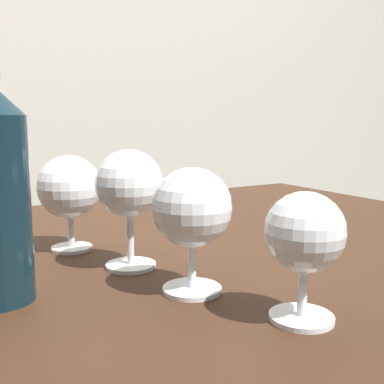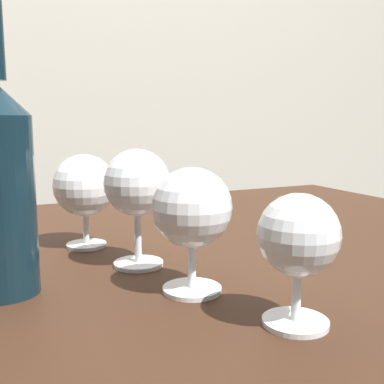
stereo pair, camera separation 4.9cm
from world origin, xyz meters
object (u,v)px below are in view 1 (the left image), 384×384
wine_glass_chardonnay (192,210)px  wine_glass_port (69,189)px  wine_glass_white (129,186)px  wine_glass_merlot (304,236)px

wine_glass_chardonnay → wine_glass_port: (-0.07, 0.23, -0.00)m
wine_glass_chardonnay → wine_glass_port: bearing=105.9°
wine_glass_white → wine_glass_port: 0.13m
wine_glass_port → wine_glass_merlot: bearing=-71.3°
wine_glass_white → wine_glass_merlot: bearing=-71.6°
wine_glass_merlot → wine_glass_chardonnay: size_ratio=0.89×
wine_glass_merlot → wine_glass_port: wine_glass_port is taller
wine_glass_merlot → wine_glass_chardonnay: wine_glass_chardonnay is taller
wine_glass_chardonnay → wine_glass_port: same height
wine_glass_merlot → wine_glass_white: (-0.08, 0.23, 0.02)m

